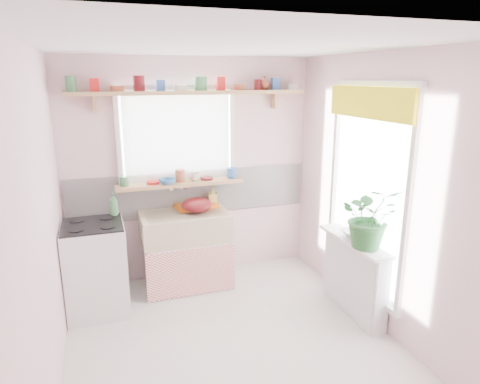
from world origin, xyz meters
name	(u,v)px	position (x,y,z in m)	size (l,w,h in m)	color
room	(270,169)	(0.66, 0.86, 1.37)	(3.20, 3.20, 3.20)	silver
sink_unit	(186,249)	(-0.15, 1.29, 0.43)	(0.95, 0.65, 1.11)	white
cooker	(96,268)	(-1.10, 1.05, 0.46)	(0.58, 0.58, 0.93)	white
radiator_ledge	(354,275)	(1.30, 0.20, 0.40)	(0.22, 0.95, 0.78)	white
windowsill	(180,183)	(-0.15, 1.48, 1.14)	(1.40, 0.22, 0.04)	tan
pine_shelf	(191,93)	(0.00, 1.47, 2.12)	(2.52, 0.24, 0.04)	tan
shelf_crockery	(187,85)	(-0.04, 1.47, 2.19)	(2.47, 0.11, 0.12)	#3F7F4C
sill_crockery	(180,177)	(-0.15, 1.48, 1.22)	(1.35, 0.11, 0.12)	#3F7F4C
dish_tray	(195,205)	(0.01, 1.50, 0.87)	(0.45, 0.34, 0.05)	orange
colander	(197,205)	(-0.01, 1.31, 0.93)	(0.34, 0.34, 0.15)	#601014
jade_plant	(370,217)	(1.28, -0.01, 1.07)	(0.53, 0.46, 0.58)	#255D29
fruit_bowl	(358,234)	(1.33, 0.23, 0.81)	(0.30, 0.30, 0.07)	silver
herb_pot	(374,235)	(1.33, -0.01, 0.89)	(0.12, 0.08, 0.22)	#2C6B2B
soap_bottle_sink	(213,196)	(0.22, 1.50, 0.96)	(0.09, 0.10, 0.21)	#E8D767
sill_cup	(195,177)	(0.02, 1.48, 1.21)	(0.12, 0.12, 0.09)	beige
sill_bowl	(167,181)	(-0.30, 1.42, 1.19)	(0.18, 0.18, 0.06)	teal
shelf_vase	(264,83)	(0.85, 1.53, 2.21)	(0.14, 0.14, 0.15)	#99452F
cooker_bottle	(114,204)	(-0.88, 1.27, 1.03)	(0.09, 0.09, 0.23)	#448851
fruit	(359,228)	(1.34, 0.23, 0.87)	(0.20, 0.14, 0.10)	orange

